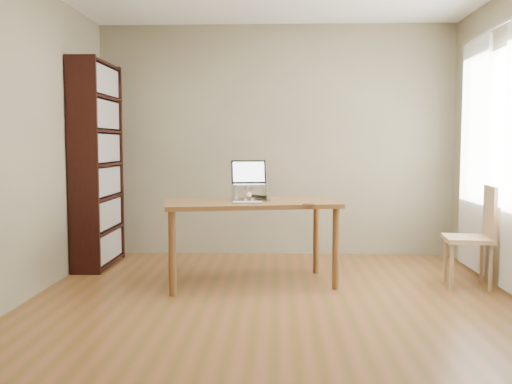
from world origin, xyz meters
The scene contains 10 objects.
room centered at (0.03, 0.01, 1.30)m, with size 4.04×4.54×2.64m.
bookshelf centered at (-1.83, 1.55, 1.05)m, with size 0.30×0.90×2.10m.
curtains centered at (1.92, 0.80, 1.17)m, with size 0.03×1.90×2.25m.
desk centered at (-0.22, 0.82, 0.66)m, with size 1.64×1.04×0.75m.
laptop_stand centered at (-0.22, 0.90, 0.83)m, with size 0.32×0.25×0.13m.
laptop centered at (-0.22, 0.96, 0.94)m, with size 0.36×0.33×0.23m.
keyboard centered at (-0.24, 0.60, 0.76)m, with size 0.27×0.13×0.02m.
coaster centered at (0.28, 0.54, 0.75)m, with size 0.11×0.11×0.01m, color #58331E.
cat centered at (-0.24, 0.93, 0.81)m, with size 0.24×0.48×0.15m.
chair centered at (1.77, 0.79, 0.48)m, with size 0.44×0.44×0.90m.
Camera 1 is at (0.02, -4.25, 1.25)m, focal length 40.00 mm.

